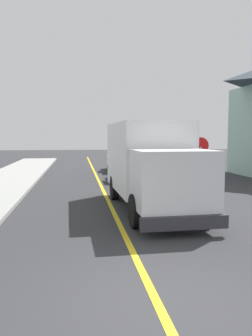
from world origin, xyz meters
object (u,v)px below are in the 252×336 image
Objects in this scene: parked_car_near at (131,168)px; stop_sign at (201,154)px; parked_car_mid at (120,161)px; box_truck at (150,161)px.

parked_car_near is 5.52m from stop_sign.
parked_car_near is 5.90m from parked_car_mid.
stop_sign is at bearing -61.98° from parked_car_near.
box_truck is 4.17m from stop_sign.
box_truck is 1.64× the size of parked_car_near.
parked_car_mid is at bearing 87.60° from box_truck.
box_truck is 7.71m from parked_car_near.
parked_car_near is at bearing -90.73° from parked_car_mid.
parked_car_near is 0.99× the size of parked_car_mid.
box_truck is 2.73× the size of stop_sign.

